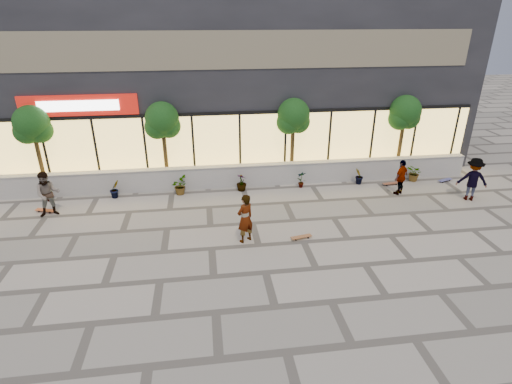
{
  "coord_description": "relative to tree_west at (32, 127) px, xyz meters",
  "views": [
    {
      "loc": [
        -1.7,
        -10.27,
        7.43
      ],
      "look_at": [
        0.14,
        3.31,
        1.3
      ],
      "focal_mm": 28.0,
      "sensor_mm": 36.0,
      "label": 1
    }
  ],
  "objects": [
    {
      "name": "shrub_c",
      "position": [
        6.1,
        -1.25,
        -2.58
      ],
      "size": [
        0.68,
        0.77,
        0.81
      ],
      "primitive_type": "imported",
      "rotation": [
        0.0,
        0.0,
        1.64
      ],
      "color": "#123B12",
      "rests_on": "ground"
    },
    {
      "name": "shrub_d",
      "position": [
        8.9,
        -1.25,
        -2.58
      ],
      "size": [
        0.64,
        0.64,
        0.81
      ],
      "primitive_type": "imported",
      "rotation": [
        0.0,
        0.0,
        2.46
      ],
      "color": "#123B12",
      "rests_on": "ground"
    },
    {
      "name": "skateboard_center",
      "position": [
        10.6,
        -5.83,
        -2.91
      ],
      "size": [
        0.81,
        0.36,
        0.09
      ],
      "rotation": [
        0.0,
        0.0,
        0.21
      ],
      "color": "brown",
      "rests_on": "ground"
    },
    {
      "name": "tree_east",
      "position": [
        17.0,
        0.0,
        0.0
      ],
      "size": [
        1.6,
        1.5,
        3.92
      ],
      "color": "#443318",
      "rests_on": "ground"
    },
    {
      "name": "tree_midwest",
      "position": [
        5.5,
        0.0,
        0.0
      ],
      "size": [
        1.6,
        1.5,
        3.92
      ],
      "color": "#443318",
      "rests_on": "ground"
    },
    {
      "name": "shrub_b",
      "position": [
        3.3,
        -1.25,
        -2.58
      ],
      "size": [
        0.57,
        0.57,
        0.81
      ],
      "primitive_type": "imported",
      "rotation": [
        0.0,
        0.0,
        0.82
      ],
      "color": "#123B12",
      "rests_on": "ground"
    },
    {
      "name": "skater_left",
      "position": [
        1.08,
        -2.67,
        -2.05
      ],
      "size": [
        1.06,
        0.92,
        1.86
      ],
      "primitive_type": "imported",
      "rotation": [
        0.0,
        0.0,
        0.27
      ],
      "color": "tan",
      "rests_on": "ground"
    },
    {
      "name": "retail_building",
      "position": [
        9.0,
        4.79,
        1.26
      ],
      "size": [
        24.0,
        9.17,
        8.5
      ],
      "color": "black",
      "rests_on": "ground"
    },
    {
      "name": "skateboard_right_far",
      "position": [
        18.8,
        -1.5,
        -2.9
      ],
      "size": [
        0.83,
        0.47,
        0.1
      ],
      "rotation": [
        0.0,
        0.0,
        0.35
      ],
      "color": "#43457B",
      "rests_on": "ground"
    },
    {
      "name": "skater_right_far",
      "position": [
        18.65,
        -3.53,
        -2.03
      ],
      "size": [
        1.4,
        1.12,
        1.9
      ],
      "primitive_type": "imported",
      "rotation": [
        0.0,
        0.0,
        2.75
      ],
      "color": "maroon",
      "rests_on": "ground"
    },
    {
      "name": "shrub_f",
      "position": [
        14.5,
        -1.25,
        -2.58
      ],
      "size": [
        0.55,
        0.57,
        0.81
      ],
      "primitive_type": "imported",
      "rotation": [
        0.0,
        0.0,
        4.1
      ],
      "color": "#123B12",
      "rests_on": "ground"
    },
    {
      "name": "shrub_g",
      "position": [
        17.3,
        -1.25,
        -2.58
      ],
      "size": [
        0.77,
        0.84,
        0.81
      ],
      "primitive_type": "imported",
      "rotation": [
        0.0,
        0.0,
        4.92
      ],
      "color": "#123B12",
      "rests_on": "ground"
    },
    {
      "name": "skateboard_left",
      "position": [
        0.7,
        -2.34,
        -2.9
      ],
      "size": [
        0.85,
        0.47,
        0.1
      ],
      "rotation": [
        0.0,
        0.0,
        -0.33
      ],
      "color": "#AF4A20",
      "rests_on": "ground"
    },
    {
      "name": "skater_center",
      "position": [
        8.58,
        -5.71,
        -2.08
      ],
      "size": [
        0.79,
        0.72,
        1.81
      ],
      "primitive_type": "imported",
      "rotation": [
        0.0,
        0.0,
        3.72
      ],
      "color": "silver",
      "rests_on": "ground"
    },
    {
      "name": "skater_right_near",
      "position": [
        15.9,
        -2.57,
        -2.18
      ],
      "size": [
        1.0,
        0.86,
        1.62
      ],
      "primitive_type": "imported",
      "rotation": [
        0.0,
        0.0,
        3.74
      ],
      "color": "silver",
      "rests_on": "ground"
    },
    {
      "name": "shrub_e",
      "position": [
        11.7,
        -1.25,
        -2.58
      ],
      "size": [
        0.46,
        0.35,
        0.81
      ],
      "primitive_type": "imported",
      "rotation": [
        0.0,
        0.0,
        3.28
      ],
      "color": "#123B12",
      "rests_on": "ground"
    },
    {
      "name": "ground",
      "position": [
        9.0,
        -7.7,
        -2.99
      ],
      "size": [
        80.0,
        80.0,
        0.0
      ],
      "primitive_type": "plane",
      "color": "#A9A192",
      "rests_on": "ground"
    },
    {
      "name": "tree_mideast",
      "position": [
        11.5,
        0.0,
        0.0
      ],
      "size": [
        1.6,
        1.5,
        3.92
      ],
      "color": "#443318",
      "rests_on": "ground"
    },
    {
      "name": "skateboard_right_near",
      "position": [
        16.0,
        -1.55,
        -2.9
      ],
      "size": [
        0.84,
        0.32,
        0.1
      ],
      "rotation": [
        0.0,
        0.0,
        0.13
      ],
      "color": "brown",
      "rests_on": "ground"
    },
    {
      "name": "planter_wall",
      "position": [
        9.0,
        -0.7,
        -2.46
      ],
      "size": [
        22.0,
        0.42,
        1.04
      ],
      "color": "beige",
      "rests_on": "ground"
    },
    {
      "name": "tree_west",
      "position": [
        0.0,
        0.0,
        0.0
      ],
      "size": [
        1.6,
        1.5,
        3.92
      ],
      "color": "#443318",
      "rests_on": "ground"
    },
    {
      "name": "shrub_a",
      "position": [
        0.5,
        -1.25,
        -2.58
      ],
      "size": [
        0.43,
        0.29,
        0.81
      ],
      "primitive_type": "imported",
      "color": "#123B12",
      "rests_on": "ground"
    }
  ]
}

